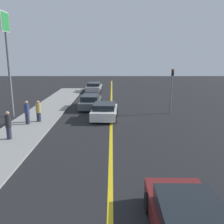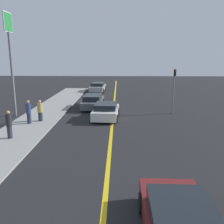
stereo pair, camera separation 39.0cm
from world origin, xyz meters
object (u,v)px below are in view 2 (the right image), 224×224
(car_far_distant, at_px, (93,101))
(pedestrian_by_sign, at_px, (40,111))
(roadside_sign, at_px, (10,43))
(pedestrian_far_standing, at_px, (29,112))
(car_ahead_center, at_px, (106,111))
(traffic_light, at_px, (174,87))
(pedestrian_mid_group, at_px, (9,124))
(car_parked_left_lot, at_px, (98,87))

(car_far_distant, height_order, pedestrian_by_sign, pedestrian_by_sign)
(pedestrian_by_sign, bearing_deg, car_far_distant, 57.70)
(roadside_sign, bearing_deg, pedestrian_far_standing, -52.13)
(car_ahead_center, height_order, car_far_distant, car_far_distant)
(roadside_sign, bearing_deg, car_far_distant, 29.23)
(car_far_distant, bearing_deg, traffic_light, -16.13)
(traffic_light, distance_m, roadside_sign, 13.94)
(car_ahead_center, height_order, pedestrian_by_sign, pedestrian_by_sign)
(car_ahead_center, relative_size, pedestrian_far_standing, 2.33)
(pedestrian_mid_group, xyz_separation_m, roadside_sign, (-2.15, 6.10, 4.97))
(pedestrian_by_sign, bearing_deg, roadside_sign, 143.91)
(car_parked_left_lot, bearing_deg, traffic_light, -57.63)
(car_far_distant, distance_m, pedestrian_by_sign, 6.49)
(pedestrian_mid_group, distance_m, pedestrian_by_sign, 4.14)
(car_ahead_center, distance_m, car_far_distant, 4.48)
(pedestrian_far_standing, bearing_deg, car_parked_left_lot, 78.24)
(traffic_light, relative_size, roadside_sign, 0.46)
(car_ahead_center, relative_size, pedestrian_by_sign, 2.49)
(car_far_distant, relative_size, roadside_sign, 0.58)
(pedestrian_mid_group, distance_m, pedestrian_far_standing, 3.34)
(car_ahead_center, bearing_deg, car_far_distant, 112.45)
(traffic_light, bearing_deg, pedestrian_far_standing, -161.05)
(car_parked_left_lot, relative_size, traffic_light, 1.17)
(car_ahead_center, distance_m, pedestrian_mid_group, 7.71)
(traffic_light, bearing_deg, car_parked_left_lot, 119.45)
(car_far_distant, relative_size, pedestrian_mid_group, 2.83)
(pedestrian_mid_group, bearing_deg, car_ahead_center, 43.96)
(car_far_distant, relative_size, pedestrian_by_sign, 2.99)
(car_ahead_center, xyz_separation_m, pedestrian_mid_group, (-5.54, -5.34, 0.34))
(pedestrian_by_sign, xyz_separation_m, traffic_light, (10.69, 3.13, 1.48))
(pedestrian_far_standing, distance_m, traffic_light, 12.02)
(car_far_distant, distance_m, traffic_light, 7.80)
(pedestrian_by_sign, height_order, traffic_light, traffic_light)
(pedestrian_by_sign, xyz_separation_m, roadside_sign, (-2.75, 2.00, 5.02))
(car_parked_left_lot, bearing_deg, car_ahead_center, -80.02)
(car_far_distant, height_order, roadside_sign, roadside_sign)
(pedestrian_far_standing, height_order, traffic_light, traffic_light)
(pedestrian_mid_group, bearing_deg, pedestrian_by_sign, 81.62)
(traffic_light, bearing_deg, car_ahead_center, -161.94)
(pedestrian_mid_group, bearing_deg, pedestrian_far_standing, 90.04)
(car_ahead_center, bearing_deg, pedestrian_far_standing, -156.88)
(car_ahead_center, distance_m, traffic_light, 6.30)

